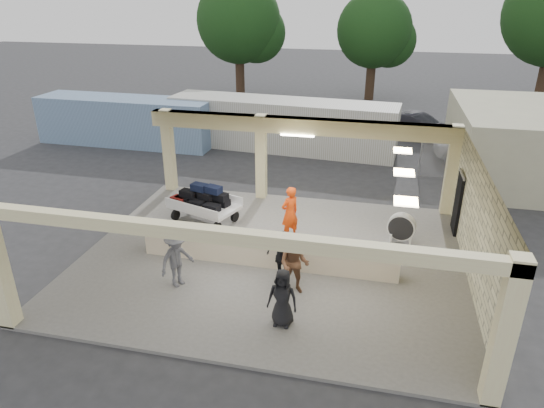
% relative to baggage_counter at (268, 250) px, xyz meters
% --- Properties ---
extents(ground, '(120.00, 120.00, 0.00)m').
position_rel_baggage_counter_xyz_m(ground, '(0.00, 0.50, -0.59)').
color(ground, '#2A2A2D').
rests_on(ground, ground).
extents(pavilion, '(12.01, 10.00, 3.55)m').
position_rel_baggage_counter_xyz_m(pavilion, '(0.21, 1.16, 0.76)').
color(pavilion, '#625E5B').
rests_on(pavilion, ground).
extents(baggage_counter, '(8.20, 0.58, 0.98)m').
position_rel_baggage_counter_xyz_m(baggage_counter, '(0.00, 0.00, 0.00)').
color(baggage_counter, beige).
rests_on(baggage_counter, pavilion).
extents(luggage_cart, '(2.80, 2.22, 1.42)m').
position_rel_baggage_counter_xyz_m(luggage_cart, '(-3.05, 2.56, 0.28)').
color(luggage_cart, white).
rests_on(luggage_cart, pavilion).
extents(drum_fan, '(0.98, 0.52, 1.05)m').
position_rel_baggage_counter_xyz_m(drum_fan, '(4.07, 2.44, 0.07)').
color(drum_fan, white).
rests_on(drum_fan, pavilion).
extents(baggage_handler, '(0.75, 0.77, 1.91)m').
position_rel_baggage_counter_xyz_m(baggage_handler, '(0.34, 1.86, 0.47)').
color(baggage_handler, '#FF450D').
rests_on(baggage_handler, pavilion).
extents(passenger_a, '(0.90, 0.45, 1.80)m').
position_rel_baggage_counter_xyz_m(passenger_a, '(1.06, -1.27, 0.41)').
color(passenger_a, brown).
rests_on(passenger_a, pavilion).
extents(passenger_b, '(1.04, 0.61, 1.68)m').
position_rel_baggage_counter_xyz_m(passenger_b, '(0.63, -0.89, 0.35)').
color(passenger_b, black).
rests_on(passenger_b, pavilion).
extents(passenger_c, '(0.89, 1.15, 1.71)m').
position_rel_baggage_counter_xyz_m(passenger_c, '(-2.26, -1.70, 0.37)').
color(passenger_c, '#545459').
rests_on(passenger_c, pavilion).
extents(passenger_d, '(0.79, 0.36, 1.58)m').
position_rel_baggage_counter_xyz_m(passenger_d, '(1.05, -2.79, 0.30)').
color(passenger_d, black).
rests_on(passenger_d, pavilion).
extents(car_white_a, '(4.74, 2.49, 1.32)m').
position_rel_baggage_counter_xyz_m(car_white_a, '(8.22, 12.72, 0.07)').
color(car_white_a, white).
rests_on(car_white_a, ground).
extents(car_white_b, '(4.57, 2.33, 1.38)m').
position_rel_baggage_counter_xyz_m(car_white_b, '(11.08, 14.39, 0.10)').
color(car_white_b, white).
rests_on(car_white_b, ground).
extents(car_dark, '(4.45, 3.61, 1.44)m').
position_rel_baggage_counter_xyz_m(car_dark, '(5.17, 15.96, 0.13)').
color(car_dark, black).
rests_on(car_dark, ground).
extents(container_white, '(12.40, 3.47, 2.65)m').
position_rel_baggage_counter_xyz_m(container_white, '(-2.12, 12.25, 0.74)').
color(container_white, silver).
rests_on(container_white, ground).
extents(container_blue, '(9.91, 2.57, 2.56)m').
position_rel_baggage_counter_xyz_m(container_blue, '(-10.78, 11.33, 0.70)').
color(container_blue, '#7497BA').
rests_on(container_blue, ground).
extents(tree_left, '(6.60, 6.30, 9.00)m').
position_rel_baggage_counter_xyz_m(tree_left, '(-7.68, 24.66, 5.00)').
color(tree_left, '#382619').
rests_on(tree_left, ground).
extents(tree_mid, '(6.00, 5.60, 8.00)m').
position_rel_baggage_counter_xyz_m(tree_mid, '(2.32, 26.66, 4.38)').
color(tree_mid, '#382619').
rests_on(tree_mid, ground).
extents(adjacent_building, '(6.00, 8.00, 3.20)m').
position_rel_baggage_counter_xyz_m(adjacent_building, '(9.50, 10.50, 1.01)').
color(adjacent_building, '#BBB894').
rests_on(adjacent_building, ground).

